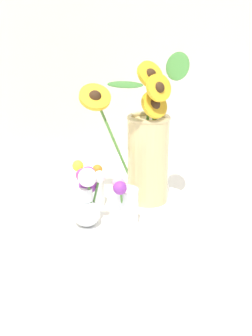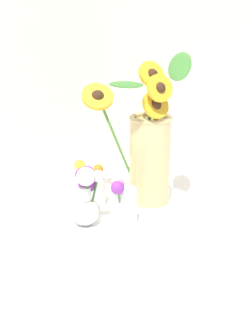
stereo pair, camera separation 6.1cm
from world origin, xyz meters
TOP-DOWN VIEW (x-y plane):
  - ground_plane at (0.00, 0.00)m, footprint 6.00×6.00m
  - serving_tray at (0.01, 0.05)m, footprint 0.43×0.43m
  - mason_jar_sunflowers at (0.11, 0.08)m, footprint 0.25×0.25m
  - vase_small_center at (-0.02, 0.01)m, footprint 0.08×0.07m
  - vase_bulb_right at (-0.09, 0.06)m, footprint 0.08×0.07m
  - vase_small_back at (-0.03, 0.14)m, footprint 0.07×0.08m

SIDE VIEW (x-z plane):
  - ground_plane at x=0.00m, z-range 0.00..0.00m
  - serving_tray at x=0.01m, z-range 0.00..0.02m
  - vase_small_back at x=-0.03m, z-range 0.01..0.13m
  - vase_small_center at x=-0.02m, z-range 0.01..0.13m
  - vase_bulb_right at x=-0.09m, z-range 0.02..0.16m
  - mason_jar_sunflowers at x=0.11m, z-range -0.03..0.35m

